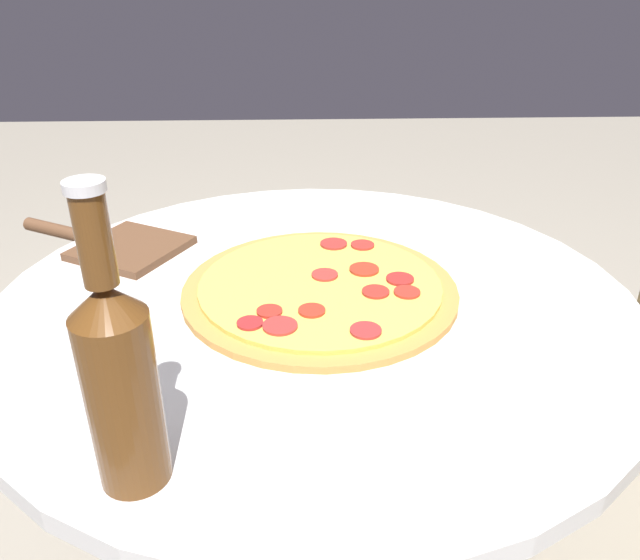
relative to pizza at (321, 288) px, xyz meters
name	(u,v)px	position (x,y,z in m)	size (l,w,h in m)	color
table	(316,407)	(0.01, -0.01, -0.20)	(0.86, 0.86, 0.71)	silver
pizza	(321,288)	(0.00, 0.00, 0.00)	(0.37, 0.37, 0.02)	#B77F3D
beer_bottle	(120,378)	(0.33, -0.18, 0.10)	(0.06, 0.06, 0.27)	#563314
pizza_paddle	(115,244)	(-0.16, -0.32, 0.00)	(0.21, 0.30, 0.02)	brown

